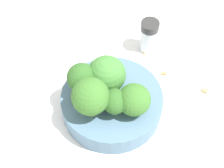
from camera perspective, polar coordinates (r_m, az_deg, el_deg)
The scene contains 11 objects.
ground_plane at distance 0.57m, azimuth -0.00°, elevation -3.90°, with size 3.00×3.00×0.00m, color white.
bowl at distance 0.56m, azimuth -0.00°, elevation -2.97°, with size 0.15×0.15×0.03m, color slate.
broccoli_floret_0 at distance 0.51m, azimuth 0.45°, elevation -2.72°, with size 0.04×0.04×0.04m.
broccoli_floret_1 at distance 0.50m, azimuth -3.30°, elevation -1.99°, with size 0.05×0.05×0.06m.
broccoli_floret_2 at distance 0.51m, azimuth 3.38°, elevation -2.44°, with size 0.05×0.05×0.05m.
broccoli_floret_3 at distance 0.53m, azimuth -4.54°, elevation 1.18°, with size 0.04×0.04×0.05m.
broccoli_floret_4 at distance 0.53m, azimuth -0.85°, elevation 1.40°, with size 0.06×0.06×0.06m.
pepper_shaker at distance 0.63m, azimuth 5.64°, elevation 7.33°, with size 0.03×0.03×0.06m.
almond_crumb_0 at distance 0.61m, azimuth 14.02°, elevation -0.85°, with size 0.01×0.01×0.01m, color tan.
almond_crumb_1 at distance 0.64m, azimuth 4.90°, elevation 4.82°, with size 0.01×0.00×0.01m, color #AD7F4C.
almond_crumb_2 at distance 0.62m, azimuth 7.93°, elevation 1.72°, with size 0.01×0.01×0.01m, color #AD7F4C.
Camera 1 is at (-0.07, 0.29, 0.49)m, focal length 60.00 mm.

